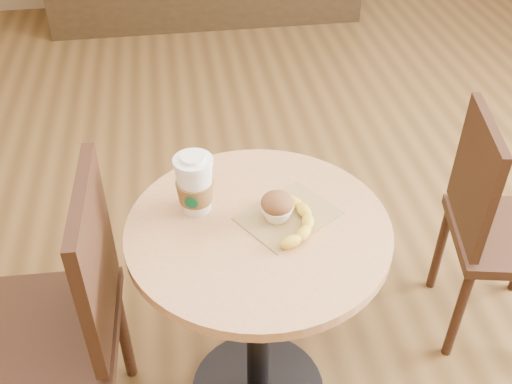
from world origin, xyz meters
TOP-DOWN VIEW (x-y plane):
  - cafe_table at (-0.11, -0.04)m, footprint 0.69×0.69m
  - chair_left at (-0.65, -0.08)m, footprint 0.43×0.43m
  - chair_right at (0.71, 0.15)m, footprint 0.45×0.45m
  - kraft_bag at (-0.03, -0.02)m, footprint 0.30×0.28m
  - coffee_cup at (-0.26, 0.05)m, footprint 0.10×0.11m
  - muffin at (-0.06, -0.02)m, footprint 0.09×0.09m
  - banana at (-0.02, -0.05)m, footprint 0.14×0.24m

SIDE VIEW (x-z plane):
  - chair_right at x=0.71m, z-range 0.04..0.90m
  - chair_left at x=-0.65m, z-range 0.05..0.99m
  - cafe_table at x=-0.11m, z-range 0.15..0.90m
  - kraft_bag at x=-0.03m, z-range 0.75..0.75m
  - banana at x=-0.02m, z-range 0.75..0.78m
  - muffin at x=-0.06m, z-range 0.75..0.83m
  - coffee_cup at x=-0.26m, z-range 0.74..0.91m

